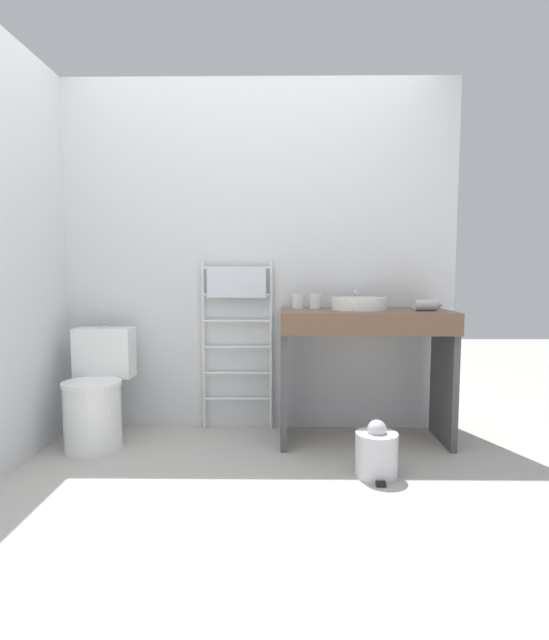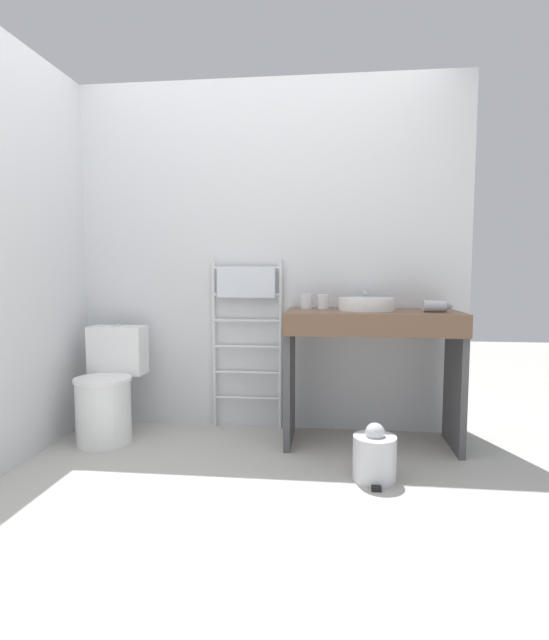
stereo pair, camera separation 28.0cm
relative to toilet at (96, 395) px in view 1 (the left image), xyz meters
The scene contains 12 objects.
ground_plane 1.36m from the toilet, 42.85° to the right, with size 12.00×12.00×0.00m, color #B2AFA8.
wall_back 1.38m from the toilet, 24.28° to the left, with size 2.81×0.12×2.41m, color silver.
wall_side 0.99m from the toilet, 145.28° to the right, with size 0.12×1.91×2.41m, color silver.
toilet is the anchor object (origin of this frame).
towel_radiator 1.07m from the toilet, 20.80° to the left, with size 0.50×0.06×1.18m.
vanity_counter 1.73m from the toilet, ahead, with size 1.08×0.54×0.86m.
sink_basin 1.78m from the toilet, ahead, with size 0.36×0.36×0.08m.
faucet 1.82m from the toilet, 10.65° to the left, with size 0.02×0.10×0.12m.
cup_near_wall 1.44m from the toilet, 11.23° to the left, with size 0.08×0.08×0.10m.
cup_near_edge 1.54m from the toilet, ahead, with size 0.07×0.07×0.09m.
hair_dryer 2.16m from the toilet, ahead, with size 0.18×0.18×0.07m.
trash_bin 1.77m from the toilet, 15.72° to the right, with size 0.23×0.26×0.31m.
Camera 1 is at (0.20, -2.19, 1.10)m, focal length 28.00 mm.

